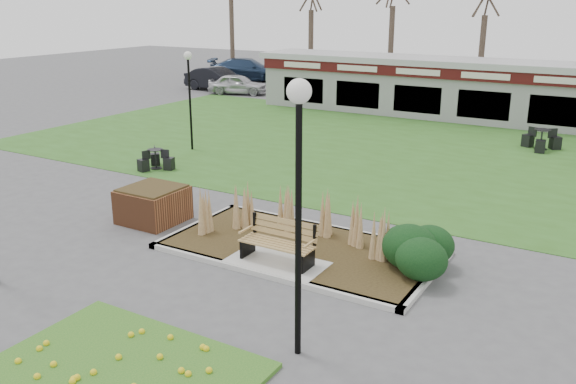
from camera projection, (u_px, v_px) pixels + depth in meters
The scene contains 14 objects.
ground at pixel (273, 270), 13.42m from camera, with size 100.00×100.00×0.00m, color #515154.
lawn at pixel (439, 155), 23.27m from camera, with size 34.00×16.00×0.02m, color #325F1E.
flower_bed at pixel (120, 372), 9.62m from camera, with size 4.20×3.00×0.16m.
planting_bed at pixel (352, 245), 13.80m from camera, with size 6.75×3.40×1.27m.
park_bench at pixel (279, 241), 13.45m from camera, with size 1.70×0.66×0.93m.
brick_planter at pixel (153, 204), 16.23m from camera, with size 1.50×1.50×0.95m.
food_pavilion at pixel (492, 91), 29.36m from camera, with size 24.60×3.40×2.90m.
lamp_post_near_right at pixel (299, 161), 9.26m from camera, with size 0.38×0.38×4.59m.
lamp_post_mid_left at pixel (189, 79), 23.29m from camera, with size 0.32×0.32×3.82m.
bistro_set_a at pixel (156, 162), 21.31m from camera, with size 1.26×1.26×0.69m.
bistro_set_b at pixel (541, 143), 24.03m from camera, with size 1.51×1.39×0.81m.
car_silver at pixel (238, 84), 38.07m from camera, with size 1.48×3.67×1.25m, color #B9B9BE.
car_black at pixel (217, 79), 39.58m from camera, with size 1.57×4.50×1.48m, color black.
car_blue at pixel (248, 70), 44.31m from camera, with size 2.27×5.59×1.62m, color navy.
Camera 1 is at (6.52, -10.41, 5.69)m, focal length 38.00 mm.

